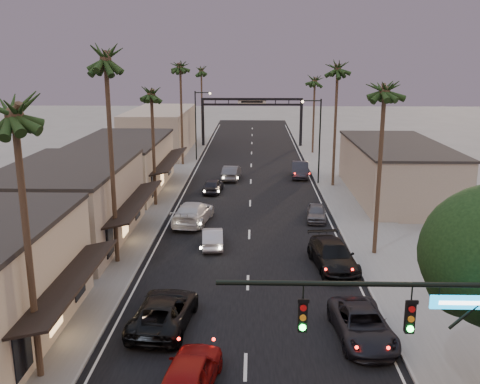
# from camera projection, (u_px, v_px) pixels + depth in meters

# --- Properties ---
(ground) EXTENTS (200.00, 200.00, 0.00)m
(ground) POSITION_uv_depth(u_px,v_px,m) (250.00, 195.00, 52.33)
(ground) COLOR slate
(ground) RESTS_ON ground
(road) EXTENTS (14.00, 120.00, 0.02)m
(road) POSITION_uv_depth(u_px,v_px,m) (251.00, 184.00, 57.18)
(road) COLOR black
(road) RESTS_ON ground
(sidewalk_left) EXTENTS (5.00, 92.00, 0.12)m
(sidewalk_left) POSITION_uv_depth(u_px,v_px,m) (172.00, 169.00, 64.19)
(sidewalk_left) COLOR slate
(sidewalk_left) RESTS_ON ground
(sidewalk_right) EXTENTS (5.00, 92.00, 0.12)m
(sidewalk_right) POSITION_uv_depth(u_px,v_px,m) (331.00, 170.00, 63.71)
(sidewalk_right) COLOR slate
(sidewalk_right) RESTS_ON ground
(storefront_mid) EXTENTS (8.00, 14.00, 5.50)m
(storefront_mid) POSITION_uv_depth(u_px,v_px,m) (69.00, 206.00, 38.41)
(storefront_mid) COLOR gray
(storefront_mid) RESTS_ON ground
(storefront_far) EXTENTS (8.00, 16.00, 5.00)m
(storefront_far) POSITION_uv_depth(u_px,v_px,m) (122.00, 166.00, 53.99)
(storefront_far) COLOR #BAAB8E
(storefront_far) RESTS_ON ground
(storefront_dist) EXTENTS (8.00, 20.00, 6.00)m
(storefront_dist) POSITION_uv_depth(u_px,v_px,m) (161.00, 131.00, 76.16)
(storefront_dist) COLOR gray
(storefront_dist) RESTS_ON ground
(building_right) EXTENTS (8.00, 18.00, 5.00)m
(building_right) POSITION_uv_depth(u_px,v_px,m) (396.00, 171.00, 51.37)
(building_right) COLOR gray
(building_right) RESTS_ON ground
(traffic_signal) EXTENTS (8.51, 0.22, 7.80)m
(traffic_signal) POSITION_uv_depth(u_px,v_px,m) (432.00, 332.00, 16.04)
(traffic_signal) COLOR black
(traffic_signal) RESTS_ON ground
(arch) EXTENTS (15.20, 0.40, 7.27)m
(arch) POSITION_uv_depth(u_px,v_px,m) (252.00, 110.00, 80.06)
(arch) COLOR black
(arch) RESTS_ON ground
(streetlight_right) EXTENTS (2.13, 0.30, 9.00)m
(streetlight_right) POSITION_uv_depth(u_px,v_px,m) (317.00, 134.00, 55.70)
(streetlight_right) COLOR black
(streetlight_right) RESTS_ON ground
(streetlight_left) EXTENTS (2.13, 0.30, 9.00)m
(streetlight_left) POSITION_uv_depth(u_px,v_px,m) (198.00, 120.00, 68.66)
(streetlight_left) COLOR black
(streetlight_left) RESTS_ON ground
(palm_la) EXTENTS (3.20, 3.20, 13.20)m
(palm_la) POSITION_uv_depth(u_px,v_px,m) (13.00, 103.00, 19.70)
(palm_la) COLOR #38281C
(palm_la) RESTS_ON ground
(palm_lb) EXTENTS (3.20, 3.20, 15.20)m
(palm_lb) POSITION_uv_depth(u_px,v_px,m) (105.00, 52.00, 31.83)
(palm_lb) COLOR #38281C
(palm_lb) RESTS_ON ground
(palm_lc) EXTENTS (3.20, 3.20, 12.20)m
(palm_lc) POSITION_uv_depth(u_px,v_px,m) (151.00, 89.00, 46.12)
(palm_lc) COLOR #38281C
(palm_lc) RESTS_ON ground
(palm_ld) EXTENTS (3.20, 3.20, 14.20)m
(palm_ld) POSITION_uv_depth(u_px,v_px,m) (180.00, 64.00, 64.06)
(palm_ld) COLOR #38281C
(palm_ld) RESTS_ON ground
(palm_ra) EXTENTS (3.20, 3.20, 13.20)m
(palm_ra) POSITION_uv_depth(u_px,v_px,m) (385.00, 84.00, 33.81)
(palm_ra) COLOR #38281C
(palm_ra) RESTS_ON ground
(palm_rb) EXTENTS (3.20, 3.20, 14.20)m
(palm_rb) POSITION_uv_depth(u_px,v_px,m) (338.00, 65.00, 52.96)
(palm_rb) COLOR #38281C
(palm_rb) RESTS_ON ground
(palm_rc) EXTENTS (3.20, 3.20, 12.20)m
(palm_rc) POSITION_uv_depth(u_px,v_px,m) (315.00, 78.00, 72.83)
(palm_rc) COLOR #38281C
(palm_rc) RESTS_ON ground
(palm_far) EXTENTS (3.20, 3.20, 13.20)m
(palm_far) POSITION_uv_depth(u_px,v_px,m) (201.00, 68.00, 86.59)
(palm_far) COLOR #38281C
(palm_far) RESTS_ON ground
(oncoming_red) EXTENTS (2.64, 5.20, 1.70)m
(oncoming_red) POSITION_uv_depth(u_px,v_px,m) (189.00, 374.00, 21.24)
(oncoming_red) COLOR maroon
(oncoming_red) RESTS_ON ground
(oncoming_pickup) EXTENTS (3.20, 6.01, 1.61)m
(oncoming_pickup) POSITION_uv_depth(u_px,v_px,m) (164.00, 311.00, 26.63)
(oncoming_pickup) COLOR black
(oncoming_pickup) RESTS_ON ground
(oncoming_silver) EXTENTS (1.76, 4.18, 1.34)m
(oncoming_silver) POSITION_uv_depth(u_px,v_px,m) (213.00, 238.00, 37.95)
(oncoming_silver) COLOR #A2A2A7
(oncoming_silver) RESTS_ON ground
(oncoming_white) EXTENTS (3.28, 6.39, 1.77)m
(oncoming_white) POSITION_uv_depth(u_px,v_px,m) (193.00, 213.00, 43.28)
(oncoming_white) COLOR #BDBDBD
(oncoming_white) RESTS_ON ground
(oncoming_dgrey) EXTENTS (2.05, 4.30, 1.42)m
(oncoming_dgrey) POSITION_uv_depth(u_px,v_px,m) (213.00, 186.00, 53.24)
(oncoming_dgrey) COLOR black
(oncoming_dgrey) RESTS_ON ground
(oncoming_grey_far) EXTENTS (2.08, 4.89, 1.57)m
(oncoming_grey_far) POSITION_uv_depth(u_px,v_px,m) (231.00, 173.00, 58.93)
(oncoming_grey_far) COLOR #434448
(oncoming_grey_far) RESTS_ON ground
(curbside_near) EXTENTS (2.85, 5.54, 1.49)m
(curbside_near) POSITION_uv_depth(u_px,v_px,m) (362.00, 325.00, 25.39)
(curbside_near) COLOR black
(curbside_near) RESTS_ON ground
(curbside_black) EXTENTS (3.10, 6.14, 1.71)m
(curbside_black) POSITION_uv_depth(u_px,v_px,m) (333.00, 256.00, 33.98)
(curbside_black) COLOR black
(curbside_black) RESTS_ON ground
(curbside_grey) EXTENTS (1.95, 4.03, 1.33)m
(curbside_grey) POSITION_uv_depth(u_px,v_px,m) (316.00, 213.00, 44.12)
(curbside_grey) COLOR #4E4F53
(curbside_grey) RESTS_ON ground
(curbside_far) EXTENTS (2.21, 5.30, 1.70)m
(curbside_far) POSITION_uv_depth(u_px,v_px,m) (300.00, 170.00, 60.11)
(curbside_far) COLOR black
(curbside_far) RESTS_ON ground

